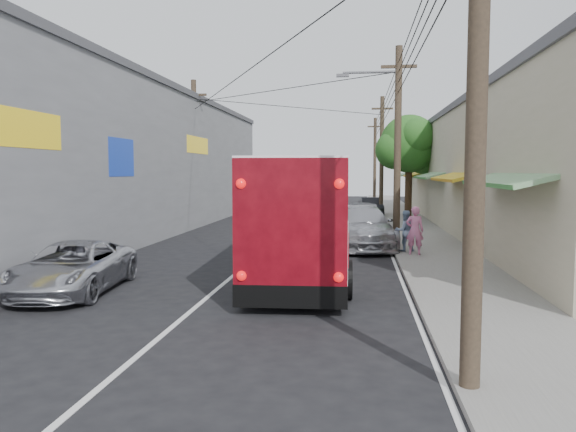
# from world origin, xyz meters

# --- Properties ---
(ground) EXTENTS (120.00, 120.00, 0.00)m
(ground) POSITION_xyz_m (0.00, 0.00, 0.00)
(ground) COLOR black
(ground) RESTS_ON ground
(sidewalk) EXTENTS (3.00, 80.00, 0.12)m
(sidewalk) POSITION_xyz_m (6.50, 20.00, 0.06)
(sidewalk) COLOR slate
(sidewalk) RESTS_ON ground
(building_right) EXTENTS (7.09, 40.00, 6.25)m
(building_right) POSITION_xyz_m (10.99, 22.00, 3.15)
(building_right) COLOR #B2A88D
(building_right) RESTS_ON ground
(building_left) EXTENTS (7.20, 36.00, 7.25)m
(building_left) POSITION_xyz_m (-8.50, 18.00, 3.65)
(building_left) COLOR gray
(building_left) RESTS_ON ground
(utility_poles) EXTENTS (11.80, 45.28, 8.00)m
(utility_poles) POSITION_xyz_m (3.13, 20.33, 4.13)
(utility_poles) COLOR #473828
(utility_poles) RESTS_ON ground
(street_tree) EXTENTS (4.40, 4.00, 6.60)m
(street_tree) POSITION_xyz_m (6.87, 26.02, 4.67)
(street_tree) COLOR #3F2B19
(street_tree) RESTS_ON ground
(coach_bus) EXTENTS (3.14, 11.96, 3.42)m
(coach_bus) POSITION_xyz_m (1.98, 7.77, 1.77)
(coach_bus) COLOR white
(coach_bus) RESTS_ON ground
(jeepney) EXTENTS (2.54, 4.81, 1.29)m
(jeepney) POSITION_xyz_m (-3.56, 3.53, 0.64)
(jeepney) COLOR silver
(jeepney) RESTS_ON ground
(parked_suv) EXTENTS (3.02, 6.03, 1.68)m
(parked_suv) POSITION_xyz_m (3.80, 13.00, 0.84)
(parked_suv) COLOR #A7A7AF
(parked_suv) RESTS_ON ground
(parked_car_mid) EXTENTS (2.16, 4.42, 1.45)m
(parked_car_mid) POSITION_xyz_m (3.80, 21.18, 0.73)
(parked_car_mid) COLOR #242429
(parked_car_mid) RESTS_ON ground
(parked_car_far) EXTENTS (1.62, 4.01, 1.30)m
(parked_car_far) POSITION_xyz_m (4.60, 28.92, 0.65)
(parked_car_far) COLOR black
(parked_car_far) RESTS_ON ground
(pedestrian_near) EXTENTS (0.67, 0.48, 1.73)m
(pedestrian_near) POSITION_xyz_m (5.67, 10.48, 0.98)
(pedestrian_near) COLOR pink
(pedestrian_near) RESTS_ON sidewalk
(pedestrian_far) EXTENTS (0.86, 0.74, 1.52)m
(pedestrian_far) POSITION_xyz_m (5.40, 11.29, 0.88)
(pedestrian_far) COLOR #819BBC
(pedestrian_far) RESTS_ON sidewalk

